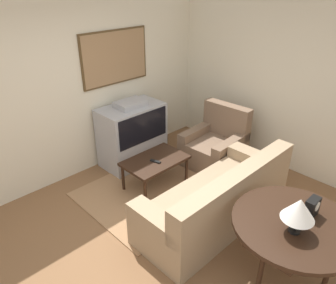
# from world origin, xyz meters

# --- Properties ---
(ground_plane) EXTENTS (12.00, 12.00, 0.00)m
(ground_plane) POSITION_xyz_m (0.00, 0.00, 0.00)
(ground_plane) COLOR brown
(wall_back) EXTENTS (12.00, 0.10, 2.70)m
(wall_back) POSITION_xyz_m (0.02, 2.13, 1.36)
(wall_back) COLOR beige
(wall_back) RESTS_ON ground_plane
(wall_right) EXTENTS (0.06, 12.00, 2.70)m
(wall_right) POSITION_xyz_m (2.63, 0.00, 1.35)
(wall_right) COLOR beige
(wall_right) RESTS_ON ground_plane
(area_rug) EXTENTS (2.03, 1.63, 0.01)m
(area_rug) POSITION_xyz_m (0.64, 0.89, 0.01)
(area_rug) COLOR #99704C
(area_rug) RESTS_ON ground_plane
(tv) EXTENTS (1.04, 0.60, 1.09)m
(tv) POSITION_xyz_m (0.93, 1.76, 0.51)
(tv) COLOR #9E9EA3
(tv) RESTS_ON ground_plane
(couch) EXTENTS (2.14, 0.87, 0.87)m
(couch) POSITION_xyz_m (0.75, -0.16, 0.31)
(couch) COLOR #9E8466
(couch) RESTS_ON ground_plane
(armchair) EXTENTS (0.91, 0.88, 0.96)m
(armchair) POSITION_xyz_m (1.87, 0.78, 0.30)
(armchair) COLOR brown
(armchair) RESTS_ON ground_plane
(coffee_table) EXTENTS (0.92, 0.59, 0.46)m
(coffee_table) POSITION_xyz_m (0.71, 0.97, 0.41)
(coffee_table) COLOR black
(coffee_table) RESTS_ON ground_plane
(console_table) EXTENTS (1.21, 1.21, 0.74)m
(console_table) POSITION_xyz_m (0.57, -1.21, 0.68)
(console_table) COLOR black
(console_table) RESTS_ON ground_plane
(table_lamp) EXTENTS (0.30, 0.30, 0.37)m
(table_lamp) POSITION_xyz_m (0.44, -1.26, 1.00)
(table_lamp) COLOR black
(table_lamp) RESTS_ON console_table
(mantel_clock) EXTENTS (0.17, 0.10, 0.19)m
(mantel_clock) POSITION_xyz_m (0.77, -1.26, 0.84)
(mantel_clock) COLOR black
(mantel_clock) RESTS_ON console_table
(remote) EXTENTS (0.09, 0.17, 0.02)m
(remote) POSITION_xyz_m (0.67, 0.91, 0.47)
(remote) COLOR black
(remote) RESTS_ON coffee_table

